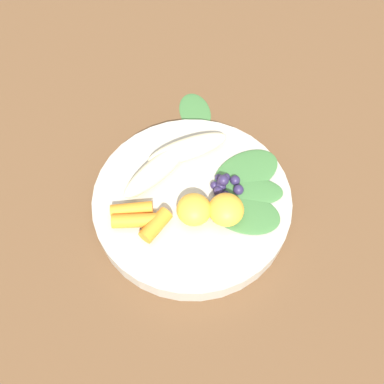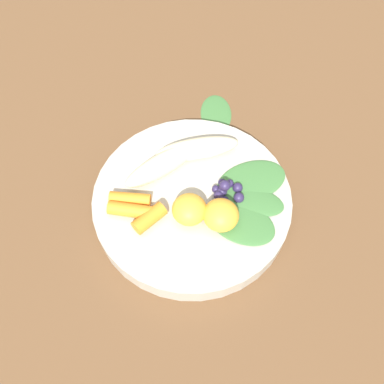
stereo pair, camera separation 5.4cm
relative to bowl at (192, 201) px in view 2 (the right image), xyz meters
name	(u,v)px [view 2 (the right image)]	position (x,y,z in m)	size (l,w,h in m)	color
ground_plane	(192,207)	(0.00, 0.00, -0.02)	(2.40, 2.40, 0.00)	brown
bowl	(192,201)	(0.00, 0.00, 0.00)	(0.27, 0.27, 0.03)	#B2AD9E
banana_peeled_left	(163,164)	(-0.04, -0.04, 0.03)	(0.12, 0.03, 0.03)	beige
banana_peeled_right	(195,149)	(-0.07, 0.00, 0.03)	(0.12, 0.03, 0.03)	beige
orange_segment_near	(221,215)	(0.03, 0.04, 0.03)	(0.05, 0.05, 0.03)	#F4A833
orange_segment_far	(188,209)	(0.03, 0.00, 0.03)	(0.05, 0.05, 0.03)	#F4A833
carrot_front	(130,199)	(0.02, -0.08, 0.02)	(0.02, 0.02, 0.05)	orange
carrot_mid_left	(130,210)	(0.04, -0.08, 0.02)	(0.02, 0.02, 0.06)	orange
carrot_mid_right	(149,218)	(0.04, -0.05, 0.03)	(0.02, 0.02, 0.05)	orange
blueberry_pile	(226,192)	(-0.01, 0.04, 0.02)	(0.05, 0.04, 0.03)	#2D234C
coconut_shred_patch	(243,199)	(0.00, 0.07, 0.02)	(0.05, 0.05, 0.00)	white
kale_leaf_left	(241,222)	(0.03, 0.07, 0.02)	(0.09, 0.06, 0.01)	#3D7038
kale_leaf_right	(250,203)	(0.00, 0.08, 0.02)	(0.09, 0.04, 0.01)	#3D7038
kale_leaf_rear	(252,180)	(-0.03, 0.08, 0.02)	(0.10, 0.06, 0.01)	#3D7038
kale_leaf_stray	(216,113)	(-0.18, 0.02, -0.01)	(0.08, 0.05, 0.01)	#3D7038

